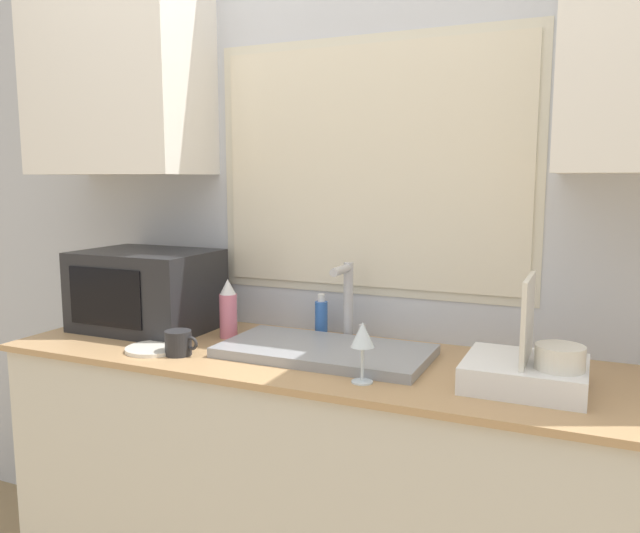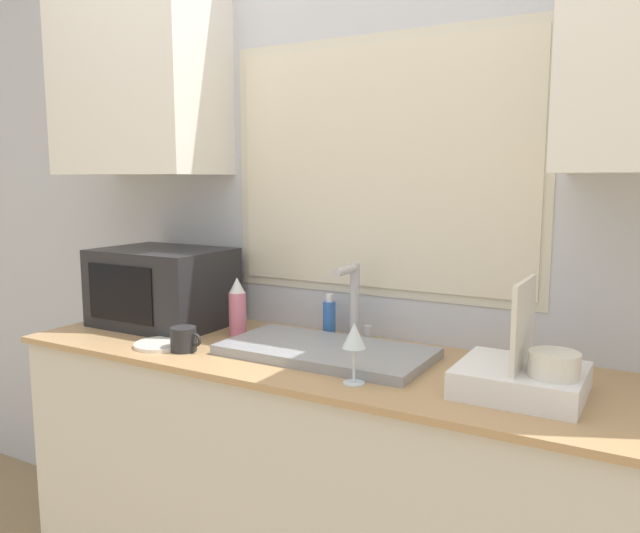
{
  "view_description": "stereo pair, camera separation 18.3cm",
  "coord_description": "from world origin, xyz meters",
  "px_view_note": "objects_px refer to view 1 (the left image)",
  "views": [
    {
      "loc": [
        0.7,
        -1.39,
        1.46
      ],
      "look_at": [
        -0.04,
        0.26,
        1.2
      ],
      "focal_mm": 35.0,
      "sensor_mm": 36.0,
      "label": 1
    },
    {
      "loc": [
        0.86,
        -1.31,
        1.46
      ],
      "look_at": [
        -0.04,
        0.26,
        1.2
      ],
      "focal_mm": 35.0,
      "sensor_mm": 36.0,
      "label": 2
    }
  ],
  "objects_px": {
    "faucet": "(348,297)",
    "wine_glass": "(363,337)",
    "microwave": "(147,290)",
    "dish_rack": "(529,368)",
    "mug_near_sink": "(179,343)",
    "soap_bottle": "(321,318)",
    "spray_bottle": "(228,309)"
  },
  "relations": [
    {
      "from": "faucet",
      "to": "wine_glass",
      "type": "xyz_separation_m",
      "value": [
        0.19,
        -0.37,
        -0.03
      ]
    },
    {
      "from": "microwave",
      "to": "wine_glass",
      "type": "relative_size",
      "value": 2.83
    },
    {
      "from": "dish_rack",
      "to": "mug_near_sink",
      "type": "distance_m",
      "value": 1.02
    },
    {
      "from": "faucet",
      "to": "microwave",
      "type": "height_order",
      "value": "microwave"
    },
    {
      "from": "faucet",
      "to": "soap_bottle",
      "type": "bearing_deg",
      "value": 162.27
    },
    {
      "from": "dish_rack",
      "to": "wine_glass",
      "type": "xyz_separation_m",
      "value": [
        -0.41,
        -0.13,
        0.07
      ]
    },
    {
      "from": "soap_bottle",
      "to": "mug_near_sink",
      "type": "relative_size",
      "value": 1.32
    },
    {
      "from": "mug_near_sink",
      "to": "microwave",
      "type": "bearing_deg",
      "value": 142.65
    },
    {
      "from": "wine_glass",
      "to": "faucet",
      "type": "bearing_deg",
      "value": 116.79
    },
    {
      "from": "spray_bottle",
      "to": "mug_near_sink",
      "type": "relative_size",
      "value": 1.82
    },
    {
      "from": "faucet",
      "to": "wine_glass",
      "type": "relative_size",
      "value": 1.6
    },
    {
      "from": "dish_rack",
      "to": "wine_glass",
      "type": "bearing_deg",
      "value": -161.82
    },
    {
      "from": "faucet",
      "to": "dish_rack",
      "type": "height_order",
      "value": "dish_rack"
    },
    {
      "from": "mug_near_sink",
      "to": "wine_glass",
      "type": "xyz_separation_m",
      "value": [
        0.6,
        -0.02,
        0.09
      ]
    },
    {
      "from": "dish_rack",
      "to": "soap_bottle",
      "type": "distance_m",
      "value": 0.75
    },
    {
      "from": "microwave",
      "to": "wine_glass",
      "type": "bearing_deg",
      "value": -15.49
    },
    {
      "from": "microwave",
      "to": "faucet",
      "type": "bearing_deg",
      "value": 9.02
    },
    {
      "from": "faucet",
      "to": "mug_near_sink",
      "type": "xyz_separation_m",
      "value": [
        -0.42,
        -0.35,
        -0.11
      ]
    },
    {
      "from": "microwave",
      "to": "spray_bottle",
      "type": "xyz_separation_m",
      "value": [
        0.33,
        0.01,
        -0.04
      ]
    },
    {
      "from": "faucet",
      "to": "microwave",
      "type": "xyz_separation_m",
      "value": [
        -0.73,
        -0.12,
        -0.01
      ]
    },
    {
      "from": "spray_bottle",
      "to": "wine_glass",
      "type": "xyz_separation_m",
      "value": [
        0.58,
        -0.26,
        0.03
      ]
    },
    {
      "from": "dish_rack",
      "to": "mug_near_sink",
      "type": "bearing_deg",
      "value": -173.34
    },
    {
      "from": "microwave",
      "to": "soap_bottle",
      "type": "relative_size",
      "value": 3.17
    },
    {
      "from": "soap_bottle",
      "to": "spray_bottle",
      "type": "bearing_deg",
      "value": -152.92
    },
    {
      "from": "dish_rack",
      "to": "wine_glass",
      "type": "distance_m",
      "value": 0.43
    },
    {
      "from": "spray_bottle",
      "to": "mug_near_sink",
      "type": "xyz_separation_m",
      "value": [
        -0.02,
        -0.24,
        -0.06
      ]
    },
    {
      "from": "dish_rack",
      "to": "spray_bottle",
      "type": "bearing_deg",
      "value": 172.69
    },
    {
      "from": "mug_near_sink",
      "to": "soap_bottle",
      "type": "bearing_deg",
      "value": 51.78
    },
    {
      "from": "faucet",
      "to": "wine_glass",
      "type": "distance_m",
      "value": 0.41
    },
    {
      "from": "faucet",
      "to": "microwave",
      "type": "distance_m",
      "value": 0.74
    },
    {
      "from": "dish_rack",
      "to": "mug_near_sink",
      "type": "xyz_separation_m",
      "value": [
        -1.01,
        -0.12,
        -0.02
      ]
    },
    {
      "from": "dish_rack",
      "to": "wine_glass",
      "type": "relative_size",
      "value": 1.85
    }
  ]
}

